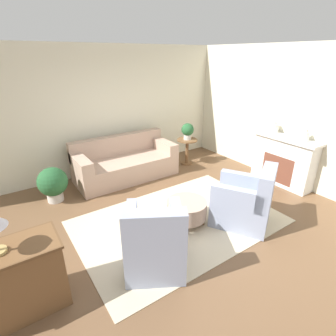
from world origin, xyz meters
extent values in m
plane|color=brown|center=(0.00, 0.00, 0.00)|extent=(16.00, 16.00, 0.00)
cube|color=beige|center=(0.00, 2.78, 1.40)|extent=(9.44, 0.12, 2.80)
cube|color=beige|center=(2.92, 0.00, 1.40)|extent=(0.12, 9.73, 2.80)
cube|color=beige|center=(0.00, 0.00, 0.01)|extent=(3.28, 2.19, 0.01)
cube|color=tan|center=(0.05, 2.06, 0.23)|extent=(2.22, 0.95, 0.46)
cube|color=tan|center=(0.05, 2.43, 0.68)|extent=(2.22, 0.20, 0.44)
cube|color=tan|center=(-0.94, 2.04, 0.58)|extent=(0.24, 0.91, 0.24)
cube|color=tan|center=(1.03, 2.04, 0.58)|extent=(0.24, 0.91, 0.24)
cube|color=brown|center=(0.05, 1.61, 0.03)|extent=(1.99, 0.05, 0.06)
cube|color=#8E99B2|center=(-0.83, -0.57, 0.22)|extent=(1.07, 1.12, 0.43)
cube|color=#8E99B2|center=(-1.00, -0.86, 0.73)|extent=(0.73, 0.54, 0.58)
cube|color=#8E99B2|center=(-0.56, -0.70, 0.60)|extent=(0.54, 0.79, 0.32)
cube|color=#8E99B2|center=(-1.07, -0.41, 0.60)|extent=(0.54, 0.79, 0.32)
cube|color=brown|center=(-0.62, -0.22, 0.04)|extent=(0.59, 0.37, 0.06)
cube|color=#8E99B2|center=(0.83, -0.57, 0.22)|extent=(1.07, 1.12, 0.43)
cube|color=#8E99B2|center=(1.00, -0.86, 0.73)|extent=(0.73, 0.54, 0.58)
cube|color=#8E99B2|center=(1.07, -0.41, 0.60)|extent=(0.54, 0.79, 0.32)
cube|color=#8E99B2|center=(0.56, -0.70, 0.60)|extent=(0.54, 0.79, 0.32)
cube|color=brown|center=(0.62, -0.22, 0.04)|extent=(0.59, 0.37, 0.06)
cylinder|color=tan|center=(0.08, -0.10, 0.27)|extent=(0.65, 0.65, 0.28)
cylinder|color=brown|center=(-0.12, -0.29, 0.07)|extent=(0.05, 0.05, 0.12)
cylinder|color=brown|center=(0.27, -0.29, 0.07)|extent=(0.05, 0.05, 0.12)
cylinder|color=brown|center=(-0.12, 0.10, 0.07)|extent=(0.05, 0.05, 0.12)
cylinder|color=brown|center=(0.27, 0.10, 0.07)|extent=(0.05, 0.05, 0.12)
cylinder|color=brown|center=(1.68, 1.94, 0.63)|extent=(0.51, 0.51, 0.03)
cylinder|color=brown|center=(1.68, 1.94, 0.31)|extent=(0.08, 0.08, 0.62)
cylinder|color=brown|center=(1.68, 1.94, 0.01)|extent=(0.28, 0.28, 0.03)
cube|color=white|center=(2.68, -0.06, 0.52)|extent=(0.36, 1.27, 1.05)
cube|color=brown|center=(2.51, -0.06, 0.37)|extent=(0.02, 0.70, 0.58)
cube|color=white|center=(2.66, -0.06, 1.02)|extent=(0.44, 1.37, 0.05)
cube|color=brown|center=(-2.46, -0.35, 0.41)|extent=(1.07, 0.49, 0.82)
cylinder|color=silver|center=(2.66, 0.29, 1.14)|extent=(0.21, 0.21, 0.20)
cylinder|color=silver|center=(2.66, 0.29, 1.28)|extent=(0.10, 0.10, 0.08)
cylinder|color=silver|center=(2.66, -0.41, 1.13)|extent=(0.15, 0.15, 0.18)
cylinder|color=silver|center=(2.66, -0.41, 1.26)|extent=(0.07, 0.07, 0.07)
cylinder|color=beige|center=(1.68, 1.94, 0.71)|extent=(0.18, 0.18, 0.12)
sphere|color=#23562D|center=(1.68, 1.94, 0.90)|extent=(0.30, 0.30, 0.30)
cylinder|color=beige|center=(-1.54, 1.89, 0.09)|extent=(0.29, 0.29, 0.17)
sphere|color=#23562D|center=(-1.54, 1.89, 0.40)|extent=(0.55, 0.55, 0.55)
camera|label=1|loc=(-2.22, -2.93, 2.58)|focal=28.00mm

